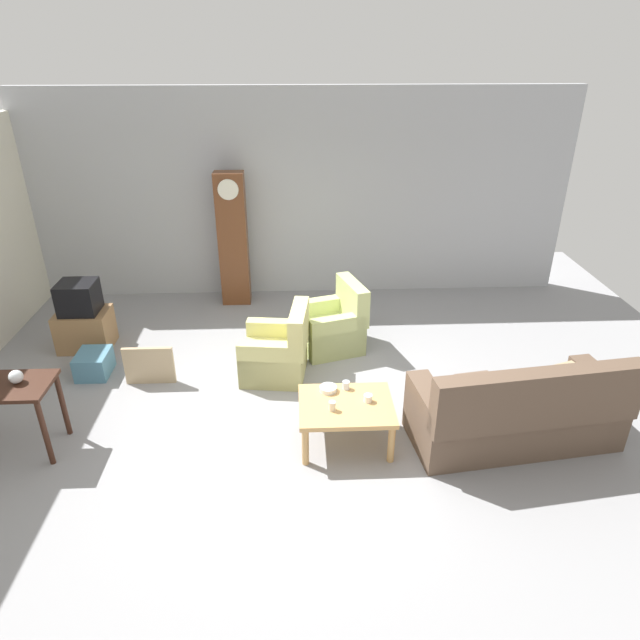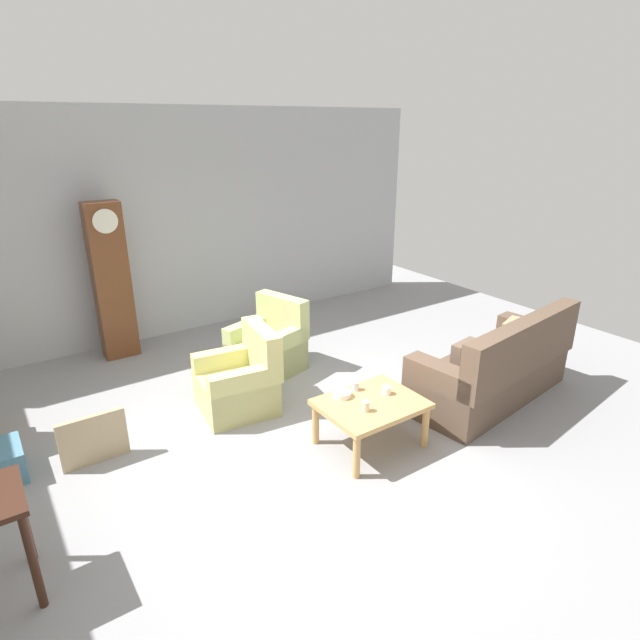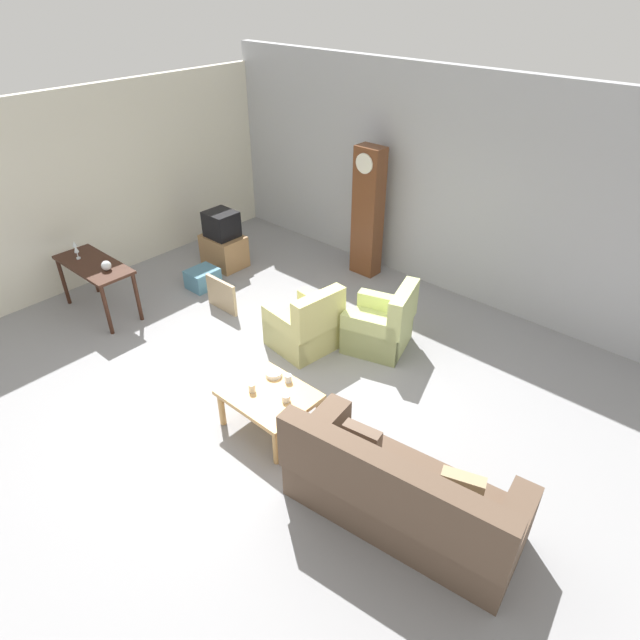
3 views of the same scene
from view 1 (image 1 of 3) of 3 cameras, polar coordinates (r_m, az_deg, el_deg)
ground_plane at (r=6.30m, az=-1.24°, el=-10.02°), size 10.40×10.40×0.00m
garage_door_wall at (r=8.91m, az=-1.96°, el=12.68°), size 8.40×0.16×3.20m
couch_floral at (r=6.11m, az=19.56°, el=-9.07°), size 2.20×1.14×1.04m
armchair_olive_near at (r=6.91m, az=-4.35°, el=-3.40°), size 0.88×0.85×0.92m
armchair_olive_far at (r=7.51m, az=1.36°, el=-0.70°), size 0.98×0.96×0.92m
coffee_table_wood at (r=5.74m, az=2.69°, el=-9.15°), size 0.96×0.76×0.48m
grandfather_clock at (r=8.68m, az=-8.92°, el=8.13°), size 0.44×0.30×2.06m
tv_stand_cabinet at (r=8.17m, az=-22.94°, el=-0.89°), size 0.68×0.52×0.53m
tv_crt at (r=7.98m, az=-23.55°, el=2.14°), size 0.48×0.44×0.42m
framed_picture_leaning at (r=7.07m, az=-17.12°, el=-4.49°), size 0.60×0.05×0.49m
storage_box_blue at (r=7.53m, az=-22.19°, el=-4.17°), size 0.38×0.46×0.30m
glass_dome_cloche at (r=6.16m, az=-28.75°, el=-5.13°), size 0.14×0.14×0.14m
cup_white_porcelain at (r=5.73m, az=4.95°, el=-8.00°), size 0.09×0.09×0.08m
cup_blue_rimmed at (r=5.90m, az=2.69°, el=-6.69°), size 0.08×0.08×0.09m
cup_cream_tall at (r=5.58m, az=1.26°, el=-8.81°), size 0.07×0.07×0.10m
bowl_white_stacked at (r=5.87m, az=0.85°, el=-7.07°), size 0.18×0.18×0.05m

